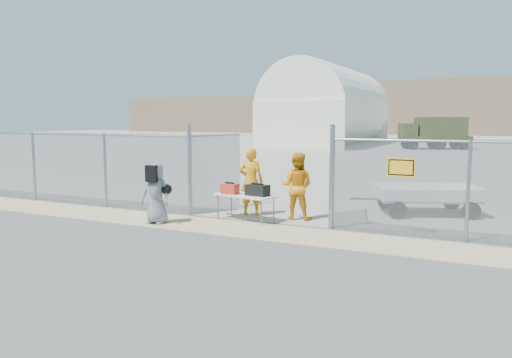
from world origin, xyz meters
The scene contains 14 objects.
ground centered at (0.00, 0.00, 0.00)m, with size 160.00×160.00×0.00m, color #555555.
tarmac_inside centered at (0.00, 42.00, 0.01)m, with size 160.00×80.00×0.01m, color #9C9C8F.
dirt_strip centered at (0.00, 1.00, 0.01)m, with size 44.00×1.60×0.01m, color tan.
distant_hills centered at (5.00, 78.00, 4.50)m, with size 140.00×6.00×9.00m, color #7F684F, non-canonical shape.
chain_link_fence centered at (0.00, 2.00, 1.10)m, with size 40.00×0.20×2.20m, color gray, non-canonical shape.
quonset_hangar centered at (-10.00, 40.00, 4.00)m, with size 9.00×18.00×8.00m, color white, non-canonical shape.
folding_table centered at (-0.30, 1.99, 0.34)m, with size 1.60×0.67×0.68m, color white, non-canonical shape.
orange_bag centered at (-0.72, 1.92, 0.81)m, with size 0.43×0.28×0.27m, color red.
black_duffel centered at (0.06, 1.96, 0.82)m, with size 0.58×0.34×0.28m, color black.
security_worker_left centered at (-0.47, 2.67, 0.93)m, with size 0.68×0.45×1.86m, color orange.
security_worker_right centered at (0.85, 2.69, 0.88)m, with size 0.86×0.67×1.77m, color orange.
visitor centered at (-2.14, 0.66, 0.77)m, with size 0.76×0.49×1.55m, color slate.
utility_trailer centered at (3.83, 4.92, 0.42)m, with size 3.47×1.79×0.84m, color white, non-canonical shape.
military_truck centered at (0.64, 36.58, 1.39)m, with size 5.82×2.15×2.78m, color #3B4327, non-canonical shape.
Camera 1 is at (5.47, -9.38, 2.63)m, focal length 35.00 mm.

